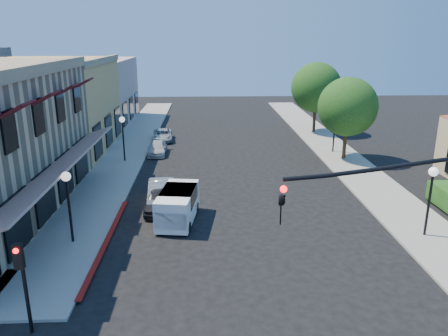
{
  "coord_description": "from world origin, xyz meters",
  "views": [
    {
      "loc": [
        -2.13,
        -11.05,
        9.46
      ],
      "look_at": [
        -1.18,
        11.48,
        2.6
      ],
      "focal_mm": 35.0,
      "sensor_mm": 36.0,
      "label": 1
    }
  ],
  "objects_px": {
    "lamppost_left_far": "(123,127)",
    "parked_car_b": "(161,193)",
    "parked_car_a": "(159,200)",
    "white_van": "(178,204)",
    "secondary_signal": "(22,272)",
    "street_tree_b": "(316,88)",
    "street_tree_a": "(348,107)",
    "parked_car_c": "(157,148)",
    "lamppost_left_near": "(67,189)",
    "lamppost_right_near": "(432,184)",
    "parked_car_d": "(163,135)",
    "lamppost_right_far": "(335,121)"
  },
  "relations": [
    {
      "from": "lamppost_left_far",
      "to": "parked_car_b",
      "type": "distance_m",
      "value": 9.95
    },
    {
      "from": "parked_car_a",
      "to": "white_van",
      "type": "bearing_deg",
      "value": -54.05
    },
    {
      "from": "secondary_signal",
      "to": "street_tree_b",
      "type": "bearing_deg",
      "value": 61.23
    },
    {
      "from": "white_van",
      "to": "parked_car_b",
      "type": "height_order",
      "value": "white_van"
    },
    {
      "from": "street_tree_a",
      "to": "parked_car_c",
      "type": "distance_m",
      "value": 15.6
    },
    {
      "from": "lamppost_left_near",
      "to": "lamppost_right_near",
      "type": "bearing_deg",
      "value": 0.0
    },
    {
      "from": "street_tree_a",
      "to": "secondary_signal",
      "type": "relative_size",
      "value": 1.95
    },
    {
      "from": "lamppost_left_near",
      "to": "parked_car_a",
      "type": "distance_m",
      "value": 5.85
    },
    {
      "from": "street_tree_a",
      "to": "parked_car_d",
      "type": "distance_m",
      "value": 17.01
    },
    {
      "from": "lamppost_right_far",
      "to": "street_tree_b",
      "type": "bearing_deg",
      "value": 87.85
    },
    {
      "from": "white_van",
      "to": "street_tree_a",
      "type": "bearing_deg",
      "value": 43.08
    },
    {
      "from": "street_tree_a",
      "to": "white_van",
      "type": "distance_m",
      "value": 17.37
    },
    {
      "from": "lamppost_left_near",
      "to": "lamppost_left_far",
      "type": "distance_m",
      "value": 14.0
    },
    {
      "from": "street_tree_a",
      "to": "lamppost_left_far",
      "type": "height_order",
      "value": "street_tree_a"
    },
    {
      "from": "lamppost_left_near",
      "to": "parked_car_a",
      "type": "xyz_separation_m",
      "value": [
        3.7,
        4.0,
        -2.12
      ]
    },
    {
      "from": "lamppost_right_near",
      "to": "street_tree_a",
      "type": "bearing_deg",
      "value": 88.77
    },
    {
      "from": "lamppost_right_near",
      "to": "lamppost_right_far",
      "type": "relative_size",
      "value": 1.0
    },
    {
      "from": "white_van",
      "to": "parked_car_d",
      "type": "relative_size",
      "value": 1.07
    },
    {
      "from": "parked_car_d",
      "to": "parked_car_c",
      "type": "bearing_deg",
      "value": -94.32
    },
    {
      "from": "lamppost_left_far",
      "to": "white_van",
      "type": "distance_m",
      "value": 12.74
    },
    {
      "from": "secondary_signal",
      "to": "lamppost_left_far",
      "type": "bearing_deg",
      "value": 91.39
    },
    {
      "from": "parked_car_a",
      "to": "parked_car_b",
      "type": "relative_size",
      "value": 0.88
    },
    {
      "from": "parked_car_a",
      "to": "parked_car_d",
      "type": "bearing_deg",
      "value": 96.4
    },
    {
      "from": "parked_car_d",
      "to": "secondary_signal",
      "type": "bearing_deg",
      "value": -98.04
    },
    {
      "from": "lamppost_left_near",
      "to": "parked_car_c",
      "type": "distance_m",
      "value": 16.5
    },
    {
      "from": "lamppost_right_far",
      "to": "parked_car_a",
      "type": "xyz_separation_m",
      "value": [
        -13.3,
        -12.0,
        -2.12
      ]
    },
    {
      "from": "street_tree_a",
      "to": "parked_car_a",
      "type": "height_order",
      "value": "street_tree_a"
    },
    {
      "from": "secondary_signal",
      "to": "lamppost_right_far",
      "type": "bearing_deg",
      "value": 53.86
    },
    {
      "from": "secondary_signal",
      "to": "lamppost_left_far",
      "type": "xyz_separation_m",
      "value": [
        -0.5,
        20.59,
        0.42
      ]
    },
    {
      "from": "lamppost_right_far",
      "to": "lamppost_left_far",
      "type": "bearing_deg",
      "value": -173.29
    },
    {
      "from": "street_tree_a",
      "to": "lamppost_left_near",
      "type": "xyz_separation_m",
      "value": [
        -17.3,
        -14.0,
        -1.46
      ]
    },
    {
      "from": "street_tree_a",
      "to": "lamppost_left_near",
      "type": "relative_size",
      "value": 1.82
    },
    {
      "from": "street_tree_a",
      "to": "parked_car_c",
      "type": "xyz_separation_m",
      "value": [
        -15.0,
        2.19,
        -3.67
      ]
    },
    {
      "from": "lamppost_left_near",
      "to": "parked_car_d",
      "type": "bearing_deg",
      "value": 83.79
    },
    {
      "from": "street_tree_a",
      "to": "street_tree_b",
      "type": "bearing_deg",
      "value": 90.0
    },
    {
      "from": "secondary_signal",
      "to": "parked_car_b",
      "type": "xyz_separation_m",
      "value": [
        3.2,
        11.59,
        -1.65
      ]
    },
    {
      "from": "street_tree_b",
      "to": "parked_car_b",
      "type": "relative_size",
      "value": 1.72
    },
    {
      "from": "secondary_signal",
      "to": "white_van",
      "type": "height_order",
      "value": "secondary_signal"
    },
    {
      "from": "secondary_signal",
      "to": "parked_car_c",
      "type": "xyz_separation_m",
      "value": [
        1.8,
        22.78,
        -1.8
      ]
    },
    {
      "from": "lamppost_left_far",
      "to": "lamppost_right_far",
      "type": "bearing_deg",
      "value": 6.71
    },
    {
      "from": "lamppost_right_near",
      "to": "white_van",
      "type": "xyz_separation_m",
      "value": [
        -12.17,
        2.34,
        -1.74
      ]
    },
    {
      "from": "lamppost_right_near",
      "to": "parked_car_d",
      "type": "xyz_separation_m",
      "value": [
        -14.7,
        21.12,
        -2.21
      ]
    },
    {
      "from": "lamppost_left_far",
      "to": "parked_car_a",
      "type": "distance_m",
      "value": 10.87
    },
    {
      "from": "street_tree_b",
      "to": "lamppost_left_far",
      "type": "distance_m",
      "value": 20.06
    },
    {
      "from": "lamppost_right_near",
      "to": "parked_car_a",
      "type": "height_order",
      "value": "lamppost_right_near"
    },
    {
      "from": "street_tree_b",
      "to": "lamppost_right_far",
      "type": "xyz_separation_m",
      "value": [
        -0.3,
        -8.0,
        -1.81
      ]
    },
    {
      "from": "parked_car_c",
      "to": "lamppost_right_near",
      "type": "bearing_deg",
      "value": -48.27
    },
    {
      "from": "street_tree_a",
      "to": "lamppost_right_far",
      "type": "height_order",
      "value": "street_tree_a"
    },
    {
      "from": "lamppost_right_far",
      "to": "white_van",
      "type": "xyz_separation_m",
      "value": [
        -12.17,
        -13.66,
        -1.74
      ]
    },
    {
      "from": "white_van",
      "to": "parked_car_d",
      "type": "bearing_deg",
      "value": 97.67
    }
  ]
}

